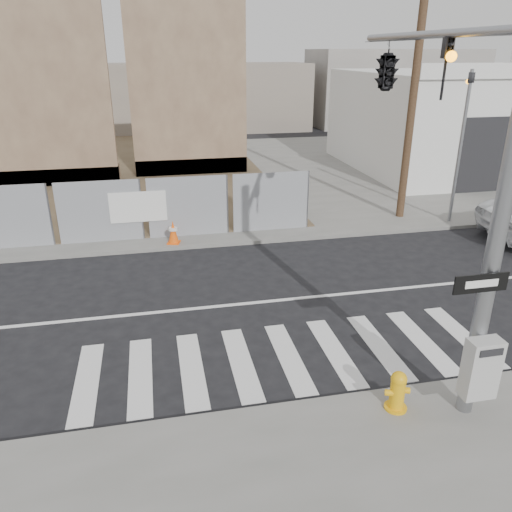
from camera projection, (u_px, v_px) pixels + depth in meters
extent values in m
plane|color=black|center=(263.00, 302.00, 12.55)|extent=(100.00, 100.00, 0.00)
cube|color=slate|center=(202.00, 175.00, 25.20)|extent=(50.00, 20.00, 0.12)
cylinder|color=gray|center=(501.00, 216.00, 7.30)|extent=(0.26, 0.26, 7.00)
cylinder|color=gray|center=(431.00, 34.00, 8.70)|extent=(0.14, 5.20, 0.14)
cube|color=#B2B2AF|center=(481.00, 368.00, 7.98)|extent=(0.55, 0.30, 1.05)
cube|color=black|center=(481.00, 283.00, 7.49)|extent=(0.90, 0.03, 0.30)
cube|color=silver|center=(482.00, 284.00, 7.47)|extent=(0.55, 0.01, 0.12)
imported|color=black|center=(446.00, 69.00, 8.37)|extent=(0.16, 0.20, 1.00)
imported|color=black|center=(387.00, 66.00, 10.36)|extent=(0.53, 2.48, 1.00)
cylinder|color=gray|center=(460.00, 149.00, 17.20)|extent=(0.12, 0.12, 5.20)
imported|color=black|center=(472.00, 72.00, 16.25)|extent=(0.16, 0.20, 1.00)
cube|color=brown|center=(38.00, 95.00, 21.41)|extent=(6.00, 0.50, 8.00)
cube|color=brown|center=(53.00, 175.00, 23.15)|extent=(6.00, 1.30, 0.80)
cube|color=brown|center=(188.00, 91.00, 23.55)|extent=(5.50, 0.50, 8.00)
cube|color=brown|center=(191.00, 165.00, 25.29)|extent=(5.50, 1.30, 0.80)
cube|color=silver|center=(470.00, 120.00, 26.02)|extent=(12.00, 10.00, 4.80)
cube|color=black|center=(495.00, 155.00, 21.40)|extent=(3.40, 0.06, 3.20)
cylinder|color=#513926|center=(416.00, 74.00, 16.81)|extent=(0.28, 0.28, 10.00)
cylinder|color=#F1AC0D|center=(395.00, 407.00, 8.64)|extent=(0.50, 0.50, 0.04)
cylinder|color=#F1AC0D|center=(397.00, 394.00, 8.53)|extent=(0.33, 0.33, 0.59)
sphere|color=#F1AC0D|center=(399.00, 379.00, 8.41)|extent=(0.27, 0.27, 0.27)
cylinder|color=#F1AC0D|center=(389.00, 393.00, 8.48)|extent=(0.17, 0.15, 0.11)
cylinder|color=#F1AC0D|center=(406.00, 390.00, 8.54)|extent=(0.17, 0.15, 0.11)
cube|color=#FF5A0D|center=(174.00, 242.00, 16.08)|extent=(0.47, 0.47, 0.03)
cone|color=#FF5A0D|center=(173.00, 232.00, 15.94)|extent=(0.42, 0.42, 0.74)
cylinder|color=silver|center=(173.00, 229.00, 15.90)|extent=(0.29, 0.29, 0.08)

